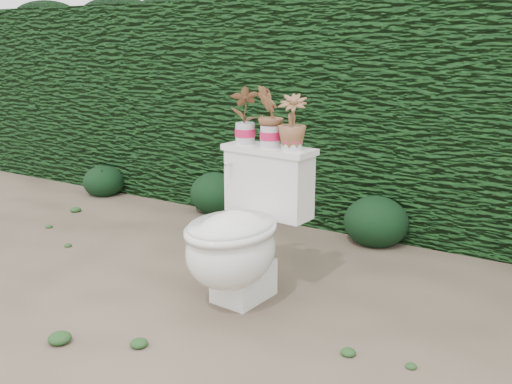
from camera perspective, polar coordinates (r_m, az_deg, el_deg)
The scene contains 9 objects.
ground at distance 3.07m, azimuth 3.36°, elevation -10.41°, with size 60.00×60.00×0.00m, color #7B6A55.
hedge at distance 4.29m, azimuth 13.74°, elevation 7.64°, with size 8.00×1.00×1.60m, color #184316.
toilet at distance 2.90m, azimuth -1.50°, elevation -4.32°, with size 0.52×0.72×0.78m.
potted_plant_left at distance 3.05m, azimuth -1.10°, elevation 7.59°, with size 0.15×0.10×0.29m, color #31631E.
potted_plant_center at distance 2.95m, azimuth 1.45°, elevation 7.43°, with size 0.17×0.13×0.30m, color #31631E.
potted_plant_right at distance 2.88m, azimuth 3.62°, elevation 6.84°, with size 0.15×0.15×0.26m, color #31631E.
liriope_clump_0 at distance 5.18m, azimuth -15.02°, elevation 1.33°, with size 0.35×0.35×0.28m, color black.
liriope_clump_1 at distance 4.51m, azimuth -3.88°, elevation 0.24°, with size 0.43×0.43×0.35m, color black.
liriope_clump_2 at distance 3.87m, azimuth 11.95°, elevation -2.52°, with size 0.43×0.43×0.34m, color black.
Camera 1 is at (1.29, -2.46, 1.31)m, focal length 40.00 mm.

